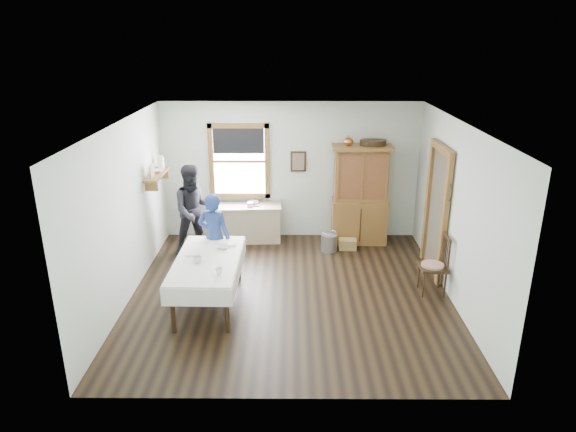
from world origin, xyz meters
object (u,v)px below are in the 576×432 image
at_px(pail, 329,242).
at_px(wicker_basket, 347,244).
at_px(spindle_chair, 433,264).
at_px(china_hutch, 360,195).
at_px(figure_dark, 195,213).
at_px(dining_table, 209,281).
at_px(work_counter, 249,223).
at_px(woman_blue, 215,240).

bearing_deg(pail, wicker_basket, 12.92).
relative_size(spindle_chair, wicker_basket, 2.97).
bearing_deg(china_hutch, spindle_chair, -65.92).
bearing_deg(figure_dark, wicker_basket, -18.53).
height_order(spindle_chair, figure_dark, figure_dark).
distance_m(china_hutch, dining_table, 3.62).
bearing_deg(work_counter, spindle_chair, -37.97).
bearing_deg(dining_table, spindle_chair, 6.00).
bearing_deg(figure_dark, dining_table, -97.06).
height_order(wicker_basket, woman_blue, woman_blue).
distance_m(work_counter, dining_table, 2.54).
xyz_separation_m(spindle_chair, figure_dark, (-4.00, 1.54, 0.30)).
height_order(work_counter, pail, work_counter).
distance_m(wicker_basket, woman_blue, 2.73).
bearing_deg(woman_blue, spindle_chair, -171.89).
distance_m(dining_table, spindle_chair, 3.50).
xyz_separation_m(spindle_chair, woman_blue, (-3.49, 0.46, 0.21)).
bearing_deg(spindle_chair, figure_dark, 158.96).
bearing_deg(wicker_basket, pail, -167.08).
height_order(work_counter, spindle_chair, spindle_chair).
bearing_deg(wicker_basket, woman_blue, -151.36).
height_order(china_hutch, wicker_basket, china_hutch).
bearing_deg(dining_table, china_hutch, 43.88).
xyz_separation_m(spindle_chair, pail, (-1.51, 1.65, -0.32)).
xyz_separation_m(dining_table, figure_dark, (-0.52, 1.91, 0.41)).
xyz_separation_m(china_hutch, spindle_chair, (0.90, -2.11, -0.48)).
height_order(dining_table, figure_dark, figure_dark).
bearing_deg(dining_table, woman_blue, 90.80).
distance_m(spindle_chair, pail, 2.26).
bearing_deg(dining_table, wicker_basket, 42.10).
relative_size(dining_table, pail, 5.59).
xyz_separation_m(work_counter, wicker_basket, (1.92, -0.41, -0.27)).
xyz_separation_m(wicker_basket, figure_dark, (-2.85, -0.19, 0.69)).
height_order(spindle_chair, woman_blue, woman_blue).
height_order(china_hutch, figure_dark, china_hutch).
relative_size(wicker_basket, figure_dark, 0.21).
distance_m(work_counter, woman_blue, 1.77).
relative_size(work_counter, woman_blue, 0.92).
bearing_deg(spindle_chair, wicker_basket, 123.60).
xyz_separation_m(dining_table, wicker_basket, (2.33, 2.10, -0.27)).
bearing_deg(work_counter, dining_table, -102.29).
xyz_separation_m(work_counter, china_hutch, (2.17, -0.03, 0.60)).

